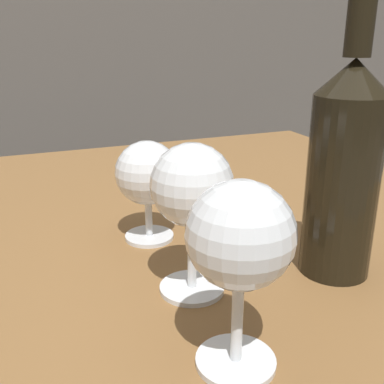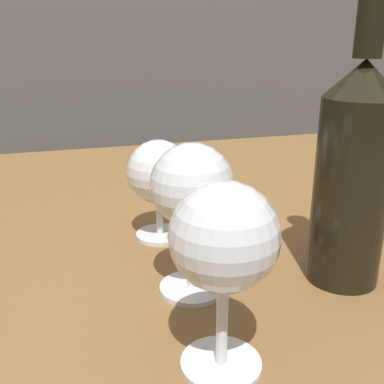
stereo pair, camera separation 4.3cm
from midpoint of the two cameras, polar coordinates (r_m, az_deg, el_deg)
dining_table at (r=0.69m, az=-10.83°, el=-11.84°), size 1.13×0.87×0.75m
wine_glass_amber at (r=0.33m, az=2.25°, el=-6.13°), size 0.08×0.08×0.15m
wine_glass_cabernet at (r=0.43m, az=-2.87°, el=0.36°), size 0.08×0.08×0.15m
wine_glass_merlot at (r=0.56m, az=-7.75°, el=1.98°), size 0.08×0.08×0.13m
wine_bottle at (r=0.48m, az=15.93°, el=3.06°), size 0.07×0.07×0.30m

